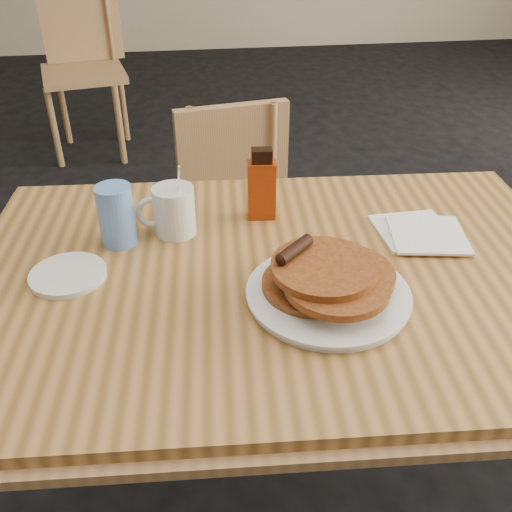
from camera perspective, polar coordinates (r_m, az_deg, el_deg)
The scene contains 9 objects.
main_table at distance 1.19m, azimuth 2.28°, elevation -2.96°, with size 1.37×0.97×0.75m.
chair_main_far at distance 1.90m, azimuth -1.93°, elevation 4.36°, with size 0.43×0.44×0.83m.
chair_wall_extra at distance 3.65m, azimuth -16.99°, elevation 19.22°, with size 0.53×0.54×1.00m.
pancake_plate at distance 1.08m, azimuth 7.24°, elevation -2.93°, with size 0.31×0.31×0.10m.
coffee_mug at distance 1.28m, azimuth -8.31°, elevation 4.57°, with size 0.13×0.09×0.17m.
syrup_bottle at distance 1.32m, azimuth 0.56°, elevation 6.97°, with size 0.07×0.05×0.17m.
napkin_stack at distance 1.33m, azimuth 16.14°, elevation 2.26°, with size 0.20×0.21×0.01m.
blue_tumbler at distance 1.26m, azimuth -13.78°, elevation 3.97°, with size 0.08×0.08×0.14m, color #5E8EDC.
side_saucer at distance 1.20m, azimuth -18.29°, elevation -1.80°, with size 0.15×0.15×0.01m, color silver.
Camera 1 is at (-0.10, -0.88, 1.42)m, focal length 40.00 mm.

